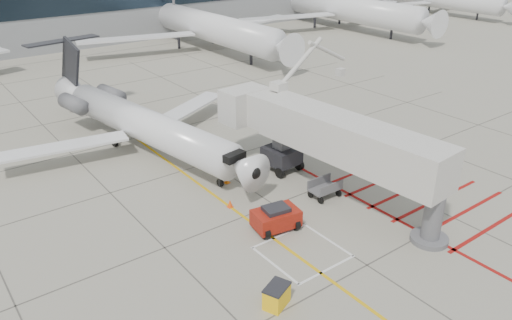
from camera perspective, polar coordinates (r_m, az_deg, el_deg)
ground_plane at (r=30.31m, az=6.89°, el=-8.18°), size 260.00×260.00×0.00m
regional_jet at (r=38.42m, az=-10.93°, el=5.17°), size 26.55×31.40×7.39m
jet_bridge at (r=32.27m, az=10.37°, el=1.38°), size 10.31×19.45×7.53m
pushback_tug at (r=30.03m, az=2.29°, el=-6.55°), size 2.96×2.11×1.59m
spill_bin at (r=24.72m, az=2.37°, el=-15.24°), size 1.55×1.32×1.14m
baggage_cart at (r=33.73m, az=7.88°, el=-3.22°), size 2.09×1.34×1.31m
ground_power_unit at (r=39.52m, az=10.86°, el=1.52°), size 2.64×1.70×1.98m
cone_nose at (r=32.49m, az=-2.98°, el=-4.99°), size 0.37×0.37×0.52m
cone_side at (r=35.44m, az=-3.36°, el=-2.20°), size 0.41×0.41×0.57m
bg_aircraft_c at (r=75.19m, az=-6.23°, el=17.03°), size 35.80×39.77×11.93m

